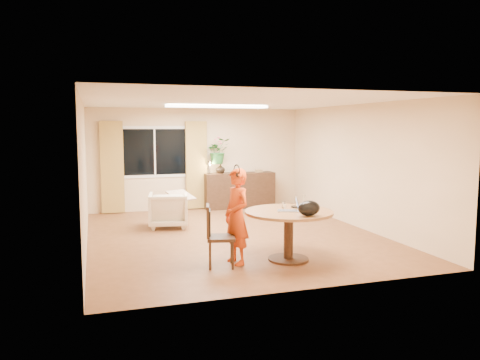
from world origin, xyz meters
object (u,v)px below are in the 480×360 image
Objects in this scene: dining_table at (289,221)px; armchair at (168,210)px; sideboard at (239,190)px; child at (237,216)px; dining_chair at (221,236)px.

armchair is at bearing 115.20° from dining_table.
sideboard is at bearing 81.61° from dining_table.
child is 3.07m from armchair.
dining_table is 0.76× the size of sideboard.
sideboard is at bearing 82.78° from dining_chair.
dining_table is 0.94× the size of child.
dining_table reaches higher than armchair.
sideboard is (0.72, 4.91, -0.16)m from dining_table.
dining_chair is 0.51× the size of sideboard.
child is 0.80× the size of sideboard.
child is at bearing -107.95° from sideboard.
dining_table is at bearing 71.49° from child.
dining_chair reaches higher than armchair.
armchair is 2.85m from sideboard.
sideboard is (1.85, 4.93, -0.01)m from dining_chair.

